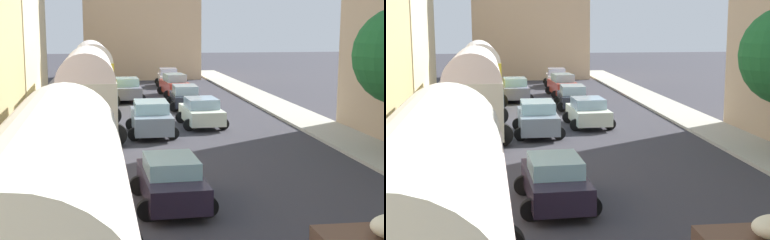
# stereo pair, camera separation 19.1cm
# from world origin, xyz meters

# --- Properties ---
(ground_plane) EXTENTS (154.00, 154.00, 0.00)m
(ground_plane) POSITION_xyz_m (0.00, 27.00, 0.00)
(ground_plane) COLOR #35343B
(sidewalk_left) EXTENTS (2.50, 70.00, 0.14)m
(sidewalk_left) POSITION_xyz_m (-7.25, 27.00, 0.07)
(sidewalk_left) COLOR #A29387
(sidewalk_left) RESTS_ON ground
(sidewalk_right) EXTENTS (2.50, 70.00, 0.14)m
(sidewalk_right) POSITION_xyz_m (7.25, 27.00, 0.07)
(sidewalk_right) COLOR #ADAB9C
(sidewalk_right) RESTS_ON ground
(building_left_3) EXTENTS (5.25, 13.58, 9.36)m
(building_left_3) POSITION_xyz_m (-10.89, 42.79, 4.71)
(building_left_3) COLOR beige
(building_left_3) RESTS_ON ground
(distant_church) EXTENTS (10.99, 6.57, 20.42)m
(distant_church) POSITION_xyz_m (0.00, 55.74, 7.62)
(distant_church) COLOR tan
(distant_church) RESTS_ON ground
(parked_bus_0) EXTENTS (3.42, 8.97, 3.93)m
(parked_bus_0) POSITION_xyz_m (-4.46, 8.32, 2.15)
(parked_bus_0) COLOR beige
(parked_bus_0) RESTS_ON ground
(parked_bus_1) EXTENTS (3.45, 8.83, 4.11)m
(parked_bus_1) POSITION_xyz_m (-4.42, 26.49, 2.26)
(parked_bus_1) COLOR beige
(parked_bus_1) RESTS_ON ground
(parked_bus_2) EXTENTS (3.47, 9.35, 4.10)m
(parked_bus_2) POSITION_xyz_m (-4.43, 37.74, 2.28)
(parked_bus_2) COLOR yellow
(parked_bus_2) RESTS_ON ground
(car_0) EXTENTS (2.43, 3.93, 1.48)m
(car_0) POSITION_xyz_m (1.30, 28.04, 0.75)
(car_0) COLOR silver
(car_0) RESTS_ON ground
(car_1) EXTENTS (2.28, 4.12, 1.47)m
(car_1) POSITION_xyz_m (1.34, 34.39, 0.74)
(car_1) COLOR #1D202B
(car_1) RESTS_ON ground
(car_2) EXTENTS (2.36, 4.49, 1.66)m
(car_2) POSITION_xyz_m (1.44, 40.61, 0.83)
(car_2) COLOR #AF362B
(car_2) RESTS_ON ground
(car_3) EXTENTS (2.29, 3.94, 1.54)m
(car_3) POSITION_xyz_m (1.71, 47.43, 0.77)
(car_3) COLOR silver
(car_3) RESTS_ON ground
(car_5) EXTENTS (2.34, 3.93, 1.45)m
(car_5) POSITION_xyz_m (-1.75, 15.30, 0.74)
(car_5) COLOR #231B2B
(car_5) RESTS_ON ground
(car_6) EXTENTS (2.37, 4.24, 1.63)m
(car_6) POSITION_xyz_m (-1.46, 26.13, 0.82)
(car_6) COLOR slate
(car_6) RESTS_ON ground
(car_7) EXTENTS (2.43, 4.03, 1.59)m
(car_7) POSITION_xyz_m (-2.12, 38.67, 0.80)
(car_7) COLOR slate
(car_7) RESTS_ON ground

